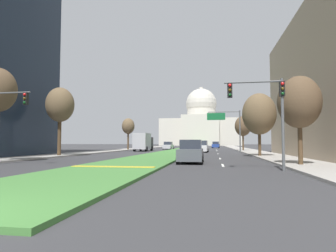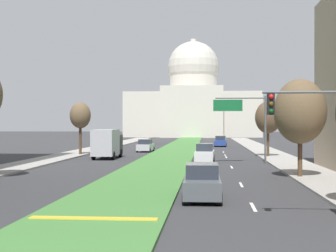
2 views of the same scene
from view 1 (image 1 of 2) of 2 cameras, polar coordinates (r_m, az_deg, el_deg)
ground_plane at (r=74.43m, az=4.55°, el=-4.50°), size 306.61×306.61×0.00m
grass_median at (r=67.49m, az=4.08°, el=-4.57°), size 5.61×125.43×0.14m
median_curb_nose at (r=17.29m, az=-10.97°, el=-8.02°), size 5.05×0.50×0.04m
lane_dashes_right at (r=54.24m, az=9.77°, el=-4.92°), size 0.16×72.21×0.01m
sidewalk_left at (r=62.93m, az=-7.69°, el=-4.64°), size 4.00×125.43×0.15m
sidewalk_right at (r=60.60m, az=15.13°, el=-4.61°), size 4.00×125.43×0.15m
capitol_building at (r=143.46m, az=6.70°, el=0.08°), size 38.95×29.53×29.49m
traffic_light_near_right at (r=17.03m, az=19.22°, el=4.29°), size 3.34×0.35×5.20m
overhead_guide_sign at (r=44.67m, az=11.91°, el=0.67°), size 5.09×0.20×6.50m
street_tree_right_near at (r=20.89m, az=24.84°, el=4.33°), size 2.79×2.79×6.03m
street_tree_left_mid at (r=34.33m, az=-20.86°, el=3.92°), size 3.11×3.11×7.79m
street_tree_right_mid at (r=32.65m, az=17.83°, el=2.29°), size 3.64×3.64×6.98m
street_tree_left_far at (r=57.51m, az=-8.00°, el=-0.08°), size 2.52×2.52×6.42m
street_tree_right_far at (r=53.41m, az=14.81°, el=-0.04°), size 2.92×2.92×6.37m
sedan_lead_stopped at (r=22.35m, az=4.61°, el=-5.24°), size 1.95×4.50×1.80m
sedan_midblock at (r=45.62m, az=6.87°, el=-4.18°), size 2.04×4.60×1.87m
sedan_distant at (r=63.59m, az=0.07°, el=-4.00°), size 2.07×4.26×1.71m
sedan_far_horizon at (r=78.86m, az=9.57°, el=-3.79°), size 2.21×4.55×1.78m
box_truck_delivery at (r=51.46m, az=-5.01°, el=-3.18°), size 2.40×6.40×3.20m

